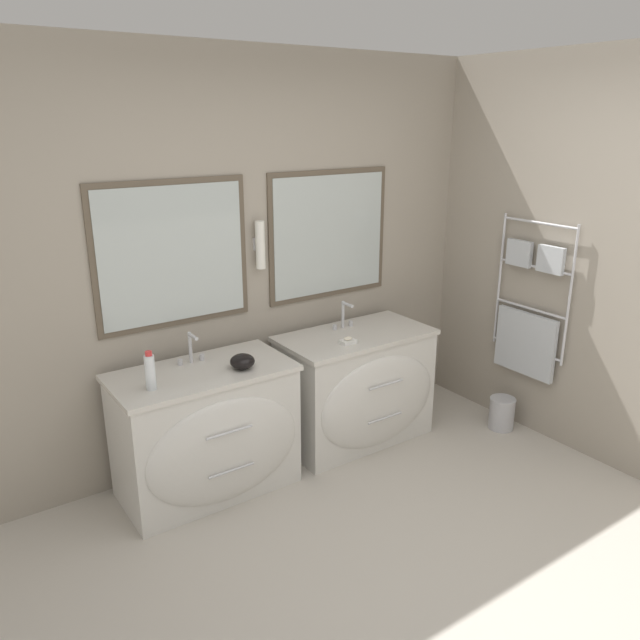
% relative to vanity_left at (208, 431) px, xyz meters
% --- Properties ---
extents(ground_plane, '(16.00, 16.00, 0.00)m').
position_rel_vanity_left_xyz_m(ground_plane, '(0.49, -1.55, -0.40)').
color(ground_plane, '#BCB5A8').
extents(wall_back, '(5.16, 0.14, 2.60)m').
position_rel_vanity_left_xyz_m(wall_back, '(0.50, 0.39, 0.90)').
color(wall_back, '#9E9384').
rests_on(wall_back, ground_plane).
extents(wall_right, '(0.13, 3.86, 2.60)m').
position_rel_vanity_left_xyz_m(wall_right, '(2.30, -0.69, 0.89)').
color(wall_right, '#9E9384').
rests_on(wall_right, ground_plane).
extents(vanity_left, '(1.05, 0.62, 0.78)m').
position_rel_vanity_left_xyz_m(vanity_left, '(0.00, 0.00, 0.00)').
color(vanity_left, silver).
rests_on(vanity_left, ground_plane).
extents(vanity_right, '(1.05, 0.62, 0.78)m').
position_rel_vanity_left_xyz_m(vanity_right, '(1.13, 0.00, 0.00)').
color(vanity_right, silver).
rests_on(vanity_right, ground_plane).
extents(faucet_left, '(0.17, 0.12, 0.19)m').
position_rel_vanity_left_xyz_m(faucet_left, '(0.00, 0.17, 0.47)').
color(faucet_left, silver).
rests_on(faucet_left, vanity_left).
extents(faucet_right, '(0.17, 0.12, 0.19)m').
position_rel_vanity_left_xyz_m(faucet_right, '(1.13, 0.17, 0.47)').
color(faucet_right, silver).
rests_on(faucet_right, vanity_right).
extents(toiletry_bottle, '(0.06, 0.06, 0.22)m').
position_rel_vanity_left_xyz_m(toiletry_bottle, '(-0.33, -0.06, 0.49)').
color(toiletry_bottle, silver).
rests_on(toiletry_bottle, vanity_left).
extents(amenity_bowl, '(0.15, 0.15, 0.09)m').
position_rel_vanity_left_xyz_m(amenity_bowl, '(0.21, -0.08, 0.43)').
color(amenity_bowl, black).
rests_on(amenity_bowl, vanity_left).
extents(soap_dish, '(0.10, 0.07, 0.04)m').
position_rel_vanity_left_xyz_m(soap_dish, '(0.97, -0.09, 0.40)').
color(soap_dish, white).
rests_on(soap_dish, vanity_right).
extents(waste_bin, '(0.19, 0.19, 0.24)m').
position_rel_vanity_left_xyz_m(waste_bin, '(2.10, -0.48, -0.28)').
color(waste_bin, '#B7B7BC').
rests_on(waste_bin, ground_plane).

